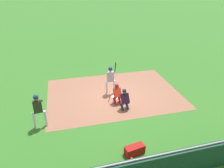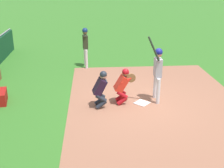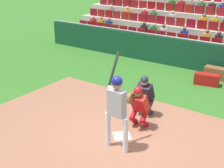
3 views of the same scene
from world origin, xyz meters
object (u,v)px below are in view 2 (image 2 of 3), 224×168
home_plate_umpire (101,87)px  equipment_duffel_bag (1,97)px  home_plate_marker (142,103)px  catcher_crouching (123,84)px  on_deck_batter (85,43)px  batter_at_plate (158,68)px

home_plate_umpire → equipment_duffel_bag: size_ratio=1.47×
equipment_duffel_bag → home_plate_marker: bearing=73.8°
catcher_crouching → home_plate_umpire: bearing=-73.3°
catcher_crouching → home_plate_marker: bearing=82.3°
home_plate_umpire → on_deck_batter: 4.67m
home_plate_marker → equipment_duffel_bag: size_ratio=0.51×
home_plate_umpire → catcher_crouching: bearing=106.7°
on_deck_batter → home_plate_umpire: bearing=5.9°
home_plate_marker → catcher_crouching: catcher_crouching is taller
equipment_duffel_bag → on_deck_batter: 5.04m
on_deck_batter → catcher_crouching: bearing=15.7°
on_deck_batter → home_plate_marker: bearing=22.9°
batter_at_plate → equipment_duffel_bag: (-0.34, -5.39, -0.98)m
batter_at_plate → home_plate_umpire: batter_at_plate is taller
catcher_crouching → home_plate_umpire: size_ratio=0.99×
equipment_duffel_bag → on_deck_batter: size_ratio=0.46×
home_plate_umpire → on_deck_batter: size_ratio=0.68×
catcher_crouching → home_plate_umpire: home_plate_umpire is taller
batter_at_plate → on_deck_batter: size_ratio=1.25×
home_plate_umpire → on_deck_batter: on_deck_batter is taller
home_plate_umpire → equipment_duffel_bag: bearing=-100.9°
catcher_crouching → on_deck_batter: size_ratio=0.67×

